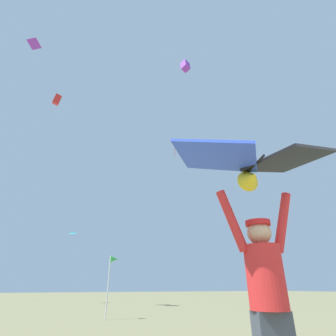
{
  "coord_description": "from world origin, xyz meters",
  "views": [
    {
      "loc": [
        -2.0,
        -1.76,
        1.01
      ],
      "look_at": [
        -0.11,
        2.49,
        3.11
      ],
      "focal_mm": 28.2,
      "sensor_mm": 36.0,
      "label": 1
    }
  ],
  "objects_px": {
    "distant_kite_red_high_left": "(175,143)",
    "distant_kite_teal_mid_left": "(72,233)",
    "distant_kite_red_low_right": "(57,100)",
    "marker_flag": "(113,264)",
    "distant_kite_purple_mid_right": "(185,66)",
    "held_stunt_kite": "(253,163)",
    "kite_flyer_person": "(268,296)",
    "distant_kite_purple_high_right": "(34,44)"
  },
  "relations": [
    {
      "from": "distant_kite_red_low_right",
      "to": "kite_flyer_person",
      "type": "bearing_deg",
      "value": -78.85
    },
    {
      "from": "distant_kite_red_high_left",
      "to": "distant_kite_purple_high_right",
      "type": "relative_size",
      "value": 2.46
    },
    {
      "from": "distant_kite_purple_high_right",
      "to": "distant_kite_red_low_right",
      "type": "distance_m",
      "value": 4.5
    },
    {
      "from": "distant_kite_red_low_right",
      "to": "marker_flag",
      "type": "xyz_separation_m",
      "value": [
        3.43,
        -7.28,
        -11.64
      ]
    },
    {
      "from": "distant_kite_red_high_left",
      "to": "marker_flag",
      "type": "distance_m",
      "value": 22.54
    },
    {
      "from": "distant_kite_red_high_left",
      "to": "distant_kite_purple_mid_right",
      "type": "xyz_separation_m",
      "value": [
        -5.93,
        -13.97,
        -3.34
      ]
    },
    {
      "from": "kite_flyer_person",
      "to": "distant_kite_purple_high_right",
      "type": "xyz_separation_m",
      "value": [
        -5.24,
        14.61,
        16.34
      ]
    },
    {
      "from": "distant_kite_red_low_right",
      "to": "marker_flag",
      "type": "bearing_deg",
      "value": -64.78
    },
    {
      "from": "distant_kite_red_high_left",
      "to": "distant_kite_purple_mid_right",
      "type": "height_order",
      "value": "distant_kite_red_high_left"
    },
    {
      "from": "distant_kite_red_high_left",
      "to": "marker_flag",
      "type": "bearing_deg",
      "value": -123.28
    },
    {
      "from": "kite_flyer_person",
      "to": "held_stunt_kite",
      "type": "relative_size",
      "value": 1.11
    },
    {
      "from": "distant_kite_red_high_left",
      "to": "distant_kite_purple_mid_right",
      "type": "bearing_deg",
      "value": -113.0
    },
    {
      "from": "distant_kite_red_low_right",
      "to": "distant_kite_purple_mid_right",
      "type": "bearing_deg",
      "value": -45.08
    },
    {
      "from": "distant_kite_red_high_left",
      "to": "distant_kite_red_low_right",
      "type": "height_order",
      "value": "distant_kite_red_high_left"
    },
    {
      "from": "held_stunt_kite",
      "to": "distant_kite_red_high_left",
      "type": "height_order",
      "value": "distant_kite_red_high_left"
    },
    {
      "from": "held_stunt_kite",
      "to": "distant_kite_red_low_right",
      "type": "bearing_deg",
      "value": 101.02
    },
    {
      "from": "kite_flyer_person",
      "to": "distant_kite_teal_mid_left",
      "type": "distance_m",
      "value": 19.05
    },
    {
      "from": "held_stunt_kite",
      "to": "distant_kite_teal_mid_left",
      "type": "xyz_separation_m",
      "value": [
        -0.35,
        18.76,
        2.38
      ]
    },
    {
      "from": "distant_kite_teal_mid_left",
      "to": "marker_flag",
      "type": "height_order",
      "value": "distant_kite_teal_mid_left"
    },
    {
      "from": "distant_kite_red_low_right",
      "to": "distant_kite_purple_mid_right",
      "type": "relative_size",
      "value": 1.05
    },
    {
      "from": "distant_kite_purple_mid_right",
      "to": "marker_flag",
      "type": "height_order",
      "value": "distant_kite_purple_mid_right"
    },
    {
      "from": "distant_kite_red_low_right",
      "to": "distant_kite_purple_mid_right",
      "type": "xyz_separation_m",
      "value": [
        6.9,
        -6.92,
        -0.33
      ]
    },
    {
      "from": "held_stunt_kite",
      "to": "distant_kite_teal_mid_left",
      "type": "distance_m",
      "value": 18.92
    },
    {
      "from": "distant_kite_purple_high_right",
      "to": "distant_kite_purple_mid_right",
      "type": "relative_size",
      "value": 1.15
    },
    {
      "from": "kite_flyer_person",
      "to": "marker_flag",
      "type": "distance_m",
      "value": 8.1
    },
    {
      "from": "marker_flag",
      "to": "kite_flyer_person",
      "type": "bearing_deg",
      "value": -92.9
    },
    {
      "from": "distant_kite_red_high_left",
      "to": "held_stunt_kite",
      "type": "bearing_deg",
      "value": -113.66
    },
    {
      "from": "held_stunt_kite",
      "to": "distant_kite_red_low_right",
      "type": "height_order",
      "value": "distant_kite_red_low_right"
    },
    {
      "from": "distant_kite_red_high_left",
      "to": "distant_kite_teal_mid_left",
      "type": "bearing_deg",
      "value": -160.12
    },
    {
      "from": "distant_kite_teal_mid_left",
      "to": "distant_kite_red_low_right",
      "type": "distance_m",
      "value": 9.81
    },
    {
      "from": "marker_flag",
      "to": "held_stunt_kite",
      "type": "bearing_deg",
      "value": -93.03
    },
    {
      "from": "kite_flyer_person",
      "to": "distant_kite_purple_high_right",
      "type": "height_order",
      "value": "distant_kite_purple_high_right"
    },
    {
      "from": "distant_kite_red_high_left",
      "to": "distant_kite_red_low_right",
      "type": "bearing_deg",
      "value": -151.21
    },
    {
      "from": "distant_kite_purple_high_right",
      "to": "distant_kite_red_low_right",
      "type": "relative_size",
      "value": 1.1
    },
    {
      "from": "distant_kite_red_high_left",
      "to": "distant_kite_purple_mid_right",
      "type": "distance_m",
      "value": 15.54
    },
    {
      "from": "kite_flyer_person",
      "to": "distant_kite_red_low_right",
      "type": "relative_size",
      "value": 2.33
    },
    {
      "from": "held_stunt_kite",
      "to": "kite_flyer_person",
      "type": "bearing_deg",
      "value": 72.8
    },
    {
      "from": "distant_kite_red_low_right",
      "to": "distant_kite_purple_mid_right",
      "type": "height_order",
      "value": "distant_kite_red_low_right"
    },
    {
      "from": "distant_kite_red_high_left",
      "to": "kite_flyer_person",
      "type": "bearing_deg",
      "value": -113.68
    },
    {
      "from": "distant_kite_red_low_right",
      "to": "distant_kite_teal_mid_left",
      "type": "bearing_deg",
      "value": 51.78
    },
    {
      "from": "distant_kite_red_high_left",
      "to": "distant_kite_teal_mid_left",
      "type": "xyz_separation_m",
      "value": [
        -10.18,
        -3.68,
        -11.82
      ]
    },
    {
      "from": "kite_flyer_person",
      "to": "distant_kite_purple_mid_right",
      "type": "relative_size",
      "value": 2.44
    }
  ]
}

